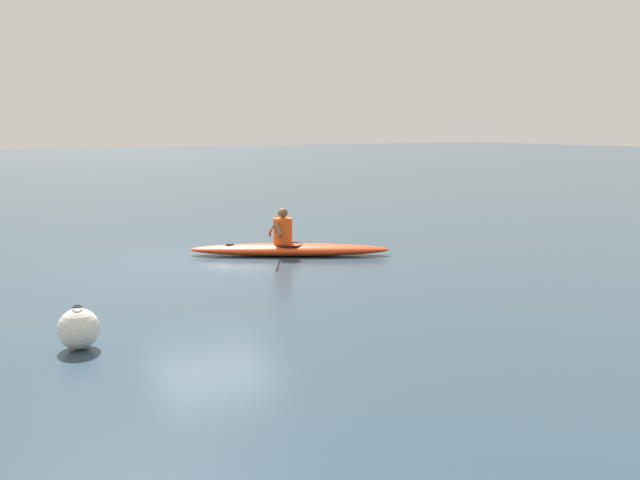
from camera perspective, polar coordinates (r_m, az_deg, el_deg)
The scene contains 4 objects.
ground_plane at distance 14.39m, azimuth -8.79°, elevation -1.70°, with size 160.00×160.00×0.00m, color #283D4C.
kayak at distance 14.80m, azimuth -2.51°, elevation -0.78°, with size 4.00×2.70×0.25m.
kayaker at distance 14.74m, azimuth -3.13°, elevation 0.91°, with size 1.22×2.07×0.76m.
mooring_buoy_white_far at distance 9.12m, azimuth -19.13°, elevation -6.87°, with size 0.51×0.51×0.55m.
Camera 1 is at (5.07, 13.19, 2.71)m, focal length 39.13 mm.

